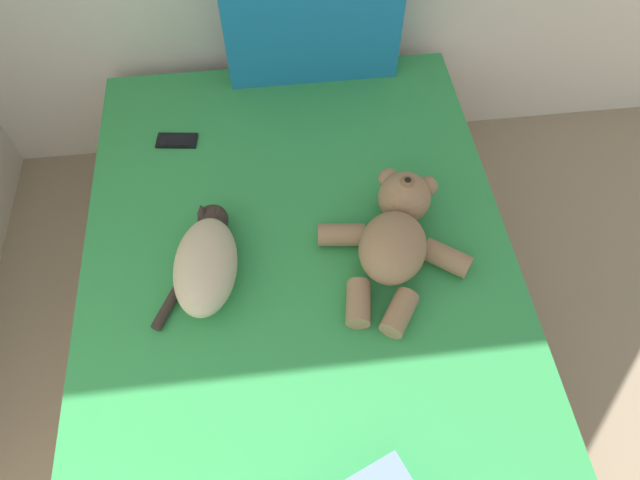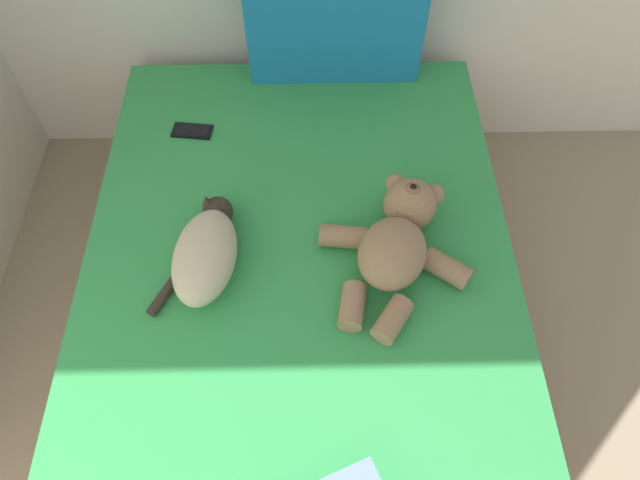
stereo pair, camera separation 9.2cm
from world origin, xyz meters
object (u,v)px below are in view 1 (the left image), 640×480
bed (303,313)px  patterned_cushion (312,13)px  teddy_bear (396,234)px  cell_phone (177,140)px  cat (206,261)px

bed → patterned_cushion: 1.10m
teddy_bear → cell_phone: (-0.71, 0.55, -0.07)m
patterned_cushion → cat: 1.02m
cat → teddy_bear: (0.59, 0.03, 0.01)m
bed → teddy_bear: 0.46m
patterned_cushion → cat: size_ratio=1.58×
bed → patterned_cushion: bearing=81.5°
cat → teddy_bear: teddy_bear is taller
cell_phone → teddy_bear: bearing=-38.2°
cat → cell_phone: cat is taller
bed → teddy_bear: (0.31, 0.07, 0.34)m
patterned_cushion → cat: patterned_cushion is taller
bed → cat: (-0.28, 0.04, 0.34)m
bed → cell_phone: (-0.40, 0.62, 0.27)m
cat → teddy_bear: size_ratio=0.73×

